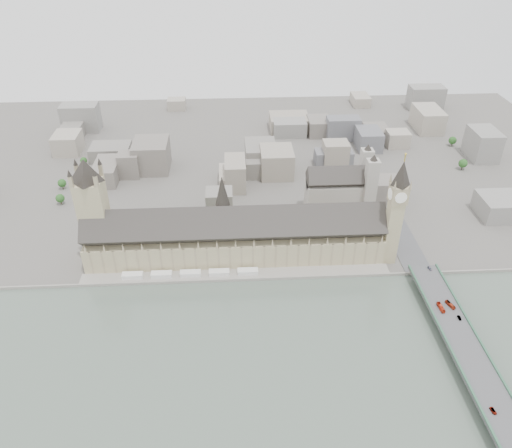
{
  "coord_description": "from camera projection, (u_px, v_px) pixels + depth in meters",
  "views": [
    {
      "loc": [
        -1.55,
        -347.48,
        279.74
      ],
      "look_at": [
        18.71,
        18.89,
        36.46
      ],
      "focal_mm": 35.0,
      "sensor_mm": 36.0,
      "label": 1
    }
  ],
  "objects": [
    {
      "name": "palace_of_westminster",
      "position": [
        235.0,
        237.0,
        447.67
      ],
      "size": [
        265.0,
        40.73,
        55.44
      ],
      "color": "tan",
      "rests_on": "ground"
    },
    {
      "name": "westminster_abbey",
      "position": [
        341.0,
        190.0,
        514.12
      ],
      "size": [
        68.0,
        36.0,
        64.0
      ],
      "color": "#ABA39A",
      "rests_on": "ground"
    },
    {
      "name": "terrace_tents",
      "position": [
        190.0,
        273.0,
        433.94
      ],
      "size": [
        118.0,
        7.0,
        4.0
      ],
      "color": "white",
      "rests_on": "river_terrace"
    },
    {
      "name": "red_bus_north",
      "position": [
        441.0,
        307.0,
        387.16
      ],
      "size": [
        3.27,
        11.17,
        3.07
      ],
      "primitive_type": "imported",
      "rotation": [
        0.0,
        0.0,
        0.06
      ],
      "color": "red",
      "rests_on": "westminster_bridge"
    },
    {
      "name": "victoria_tower",
      "position": [
        93.0,
        206.0,
        429.34
      ],
      "size": [
        30.0,
        30.0,
        100.0
      ],
      "color": "tan",
      "rests_on": "ground"
    },
    {
      "name": "park_trees",
      "position": [
        225.0,
        226.0,
        489.15
      ],
      "size": [
        110.0,
        30.0,
        15.0
      ],
      "primitive_type": null,
      "color": "#1F4C1B",
      "rests_on": "ground"
    },
    {
      "name": "central_tower",
      "position": [
        223.0,
        200.0,
        432.99
      ],
      "size": [
        13.0,
        13.0,
        48.0
      ],
      "color": "tan",
      "rests_on": "ground"
    },
    {
      "name": "embankment_wall",
      "position": [
        237.0,
        280.0,
        430.51
      ],
      "size": [
        600.0,
        1.5,
        3.0
      ],
      "primitive_type": "cube",
      "color": "gray",
      "rests_on": "ground"
    },
    {
      "name": "city_skyline_inland",
      "position": [
        232.0,
        138.0,
        637.21
      ],
      "size": [
        720.0,
        360.0,
        38.0
      ],
      "primitive_type": null,
      "color": "gray",
      "rests_on": "ground"
    },
    {
      "name": "elizabeth_tower",
      "position": [
        396.0,
        206.0,
        424.73
      ],
      "size": [
        17.0,
        17.0,
        107.5
      ],
      "color": "tan",
      "rests_on": "ground"
    },
    {
      "name": "westminster_bridge",
      "position": [
        453.0,
        331.0,
        375.63
      ],
      "size": [
        25.0,
        325.0,
        10.25
      ],
      "primitive_type": "cube",
      "color": "#474749",
      "rests_on": "ground"
    },
    {
      "name": "car_grey",
      "position": [
        493.0,
        411.0,
        310.56
      ],
      "size": [
        3.33,
        5.85,
        1.54
      ],
      "primitive_type": "imported",
      "rotation": [
        0.0,
        0.0,
        0.15
      ],
      "color": "gray",
      "rests_on": "westminster_bridge"
    },
    {
      "name": "bridge_parapets",
      "position": [
        481.0,
        373.0,
        335.44
      ],
      "size": [
        25.0,
        235.0,
        1.15
      ],
      "primitive_type": null,
      "color": "#376449",
      "rests_on": "westminster_bridge"
    },
    {
      "name": "river_terrace",
      "position": [
        236.0,
        275.0,
        437.02
      ],
      "size": [
        270.0,
        15.0,
        2.0
      ],
      "primitive_type": "cube",
      "color": "gray",
      "rests_on": "ground"
    },
    {
      "name": "red_bus_south",
      "position": [
        450.0,
        305.0,
        389.89
      ],
      "size": [
        5.37,
        10.22,
        2.78
      ],
      "primitive_type": "imported",
      "rotation": [
        0.0,
        0.0,
        0.32
      ],
      "color": "#A42F14",
      "rests_on": "westminster_bridge"
    },
    {
      "name": "ground",
      "position": [
        236.0,
        270.0,
        443.82
      ],
      "size": [
        900.0,
        900.0,
        0.0
      ],
      "primitive_type": "plane",
      "color": "#595651",
      "rests_on": "ground"
    },
    {
      "name": "river_thames",
      "position": [
        242.0,
        439.0,
        306.51
      ],
      "size": [
        600.0,
        600.0,
        0.0
      ],
      "primitive_type": "plane",
      "color": "#4E5C50",
      "rests_on": "ground"
    },
    {
      "name": "car_silver",
      "position": [
        459.0,
        318.0,
        378.64
      ],
      "size": [
        1.84,
        4.93,
        1.61
      ],
      "primitive_type": "imported",
      "rotation": [
        0.0,
        0.0,
        -0.03
      ],
      "color": "gray",
      "rests_on": "westminster_bridge"
    },
    {
      "name": "car_approach",
      "position": [
        430.0,
        268.0,
        428.54
      ],
      "size": [
        3.39,
        5.62,
        1.52
      ],
      "primitive_type": "imported",
      "rotation": [
        0.0,
        0.0,
        0.26
      ],
      "color": "gray",
      "rests_on": "westminster_bridge"
    }
  ]
}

